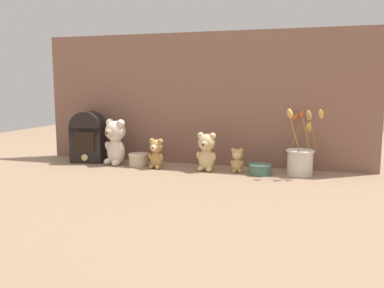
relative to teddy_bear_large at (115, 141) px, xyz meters
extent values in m
plane|color=#8E7056|center=(0.41, -0.02, -0.12)|extent=(4.00, 4.00, 0.00)
cube|color=#845B4C|center=(0.41, 0.14, 0.21)|extent=(1.70, 0.02, 0.66)
ellipsoid|color=beige|center=(0.00, 0.00, -0.05)|extent=(0.12, 0.11, 0.13)
sphere|color=beige|center=(0.00, 0.00, 0.05)|extent=(0.10, 0.10, 0.10)
sphere|color=#D1B289|center=(-0.01, -0.03, 0.04)|extent=(0.05, 0.05, 0.05)
sphere|color=black|center=(-0.02, -0.05, 0.05)|extent=(0.01, 0.01, 0.01)
sphere|color=beige|center=(0.04, -0.01, 0.09)|extent=(0.04, 0.04, 0.04)
sphere|color=beige|center=(-0.03, 0.01, 0.09)|extent=(0.04, 0.04, 0.04)
ellipsoid|color=beige|center=(0.04, -0.02, -0.03)|extent=(0.04, 0.05, 0.06)
ellipsoid|color=beige|center=(-0.05, 0.01, -0.03)|extent=(0.04, 0.05, 0.06)
ellipsoid|color=beige|center=(0.02, -0.03, -0.10)|extent=(0.05, 0.06, 0.03)
ellipsoid|color=beige|center=(-0.03, -0.02, -0.10)|extent=(0.05, 0.06, 0.03)
ellipsoid|color=#DBBC84|center=(0.48, -0.01, -0.07)|extent=(0.08, 0.07, 0.11)
sphere|color=#DBBC84|center=(0.48, -0.01, 0.01)|extent=(0.08, 0.08, 0.08)
sphere|color=#D1B289|center=(0.48, -0.04, 0.01)|extent=(0.04, 0.04, 0.04)
sphere|color=black|center=(0.48, -0.06, 0.01)|extent=(0.01, 0.01, 0.01)
sphere|color=#DBBC84|center=(0.51, -0.02, 0.04)|extent=(0.03, 0.03, 0.03)
sphere|color=#DBBC84|center=(0.45, -0.01, 0.04)|extent=(0.03, 0.03, 0.03)
ellipsoid|color=#DBBC84|center=(0.52, -0.02, -0.05)|extent=(0.03, 0.04, 0.05)
ellipsoid|color=#DBBC84|center=(0.45, -0.02, -0.05)|extent=(0.03, 0.04, 0.05)
ellipsoid|color=#DBBC84|center=(0.50, -0.04, -0.11)|extent=(0.03, 0.04, 0.03)
ellipsoid|color=#DBBC84|center=(0.46, -0.03, -0.11)|extent=(0.03, 0.04, 0.03)
ellipsoid|color=tan|center=(0.23, -0.03, -0.08)|extent=(0.07, 0.06, 0.08)
sphere|color=tan|center=(0.23, -0.03, -0.01)|extent=(0.07, 0.07, 0.07)
sphere|color=beige|center=(0.23, -0.05, -0.02)|extent=(0.03, 0.03, 0.03)
sphere|color=black|center=(0.23, -0.07, -0.02)|extent=(0.01, 0.01, 0.01)
sphere|color=tan|center=(0.26, -0.03, 0.01)|extent=(0.03, 0.03, 0.03)
sphere|color=tan|center=(0.21, -0.03, 0.01)|extent=(0.03, 0.03, 0.03)
ellipsoid|color=tan|center=(0.26, -0.04, -0.06)|extent=(0.02, 0.03, 0.04)
ellipsoid|color=tan|center=(0.20, -0.03, -0.06)|extent=(0.02, 0.03, 0.04)
ellipsoid|color=tan|center=(0.25, -0.05, -0.11)|extent=(0.02, 0.04, 0.02)
ellipsoid|color=tan|center=(0.21, -0.05, -0.11)|extent=(0.02, 0.04, 0.02)
ellipsoid|color=tan|center=(0.63, -0.01, -0.09)|extent=(0.06, 0.05, 0.07)
sphere|color=tan|center=(0.63, -0.01, -0.04)|extent=(0.05, 0.05, 0.05)
sphere|color=beige|center=(0.63, -0.02, -0.04)|extent=(0.02, 0.02, 0.02)
sphere|color=black|center=(0.63, -0.03, -0.04)|extent=(0.01, 0.01, 0.01)
sphere|color=tan|center=(0.65, 0.00, -0.02)|extent=(0.02, 0.02, 0.02)
sphere|color=tan|center=(0.61, -0.01, -0.02)|extent=(0.02, 0.02, 0.02)
ellipsoid|color=tan|center=(0.65, -0.01, -0.08)|extent=(0.02, 0.02, 0.03)
ellipsoid|color=tan|center=(0.61, -0.01, -0.08)|extent=(0.02, 0.02, 0.03)
ellipsoid|color=tan|center=(0.64, -0.02, -0.11)|extent=(0.02, 0.03, 0.02)
ellipsoid|color=tan|center=(0.62, -0.02, -0.11)|extent=(0.02, 0.03, 0.02)
cylinder|color=silver|center=(0.91, 0.02, -0.06)|extent=(0.11, 0.11, 0.12)
torus|color=silver|center=(0.91, 0.02, -0.01)|extent=(0.13, 0.13, 0.01)
cylinder|color=olive|center=(0.91, 0.07, 0.07)|extent=(0.08, 0.01, 0.15)
ellipsoid|color=#C65B28|center=(0.90, 0.11, 0.15)|extent=(0.04, 0.03, 0.04)
cylinder|color=olive|center=(0.93, -0.02, 0.07)|extent=(0.05, 0.03, 0.16)
ellipsoid|color=tan|center=(0.94, -0.05, 0.15)|extent=(0.04, 0.03, 0.05)
cylinder|color=olive|center=(0.96, -0.01, 0.08)|extent=(0.04, 0.07, 0.17)
ellipsoid|color=gold|center=(0.99, -0.03, 0.16)|extent=(0.03, 0.04, 0.05)
cylinder|color=olive|center=(0.89, 0.07, 0.06)|extent=(0.06, 0.03, 0.14)
ellipsoid|color=#C65B28|center=(0.88, 0.10, 0.13)|extent=(0.04, 0.03, 0.05)
cylinder|color=olive|center=(0.88, -0.03, 0.08)|extent=(0.06, 0.04, 0.17)
ellipsoid|color=gold|center=(0.86, -0.05, 0.16)|extent=(0.04, 0.04, 0.05)
cylinder|color=olive|center=(0.93, 0.03, 0.04)|extent=(0.02, 0.02, 0.10)
ellipsoid|color=gold|center=(0.94, 0.04, 0.09)|extent=(0.04, 0.04, 0.05)
cube|color=black|center=(-0.17, 0.03, -0.03)|extent=(0.18, 0.14, 0.18)
cylinder|color=black|center=(-0.17, 0.03, 0.06)|extent=(0.18, 0.14, 0.17)
cube|color=black|center=(-0.16, -0.03, -0.01)|extent=(0.11, 0.02, 0.10)
cylinder|color=#D6BC7A|center=(-0.16, -0.03, -0.09)|extent=(0.03, 0.01, 0.03)
cylinder|color=beige|center=(0.13, 0.00, -0.10)|extent=(0.09, 0.09, 0.05)
cylinder|color=beige|center=(0.13, 0.00, -0.06)|extent=(0.10, 0.10, 0.01)
cylinder|color=#47705B|center=(0.74, -0.03, -0.10)|extent=(0.10, 0.10, 0.04)
cylinder|color=#47705B|center=(0.74, -0.03, -0.08)|extent=(0.10, 0.10, 0.01)
camera|label=1|loc=(0.96, -1.84, 0.28)|focal=38.00mm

